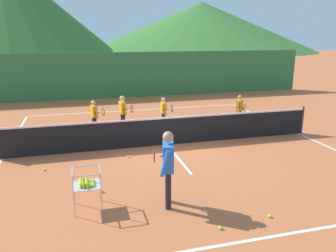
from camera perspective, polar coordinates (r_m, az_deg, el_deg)
ground_plane at (r=11.43m, az=-0.20°, el=-3.22°), size 120.00×120.00×0.00m
line_baseline_near at (r=6.59m, az=13.38°, el=-18.60°), size 10.38×0.08×0.01m
line_baseline_far at (r=16.75m, az=-5.16°, el=2.75°), size 10.38×0.08×0.01m
line_sideline_west at (r=11.34m, az=-26.56°, el=-5.04°), size 0.08×11.36×0.01m
line_sideline_east at (r=13.65m, az=21.38°, el=-1.18°), size 0.08×11.36×0.01m
line_service_center at (r=11.43m, az=-0.20°, el=-3.21°), size 0.08×5.23×0.01m
tennis_net at (r=11.28m, az=-0.20°, el=-0.82°), size 10.71×0.08×1.05m
instructor at (r=7.15m, az=-0.06°, el=-6.17°), size 0.44×0.83×1.70m
student_0 at (r=12.94m, az=-12.50°, el=2.11°), size 0.53×0.54×1.26m
student_1 at (r=13.07m, az=-7.73°, el=2.78°), size 0.49×0.62×1.37m
student_2 at (r=13.38m, az=-0.71°, el=2.84°), size 0.40×0.60×1.23m
student_3 at (r=13.93m, az=12.18°, el=3.13°), size 0.48×0.68×1.28m
ball_cart at (r=7.39m, az=-13.87°, el=-9.49°), size 0.58×0.58×0.90m
tennis_ball_3 at (r=6.81m, az=8.96°, el=-16.84°), size 0.07×0.07×0.07m
tennis_ball_5 at (r=7.41m, az=17.02°, el=-14.52°), size 0.07×0.07×0.07m
tennis_ball_6 at (r=10.31m, az=-6.75°, el=-5.22°), size 0.07×0.07×0.07m
tennis_ball_7 at (r=9.91m, az=-20.42°, el=-7.01°), size 0.07×0.07×0.07m
tennis_ball_8 at (r=8.25m, az=-11.18°, el=-10.90°), size 0.07×0.07×0.07m
tennis_ball_9 at (r=10.98m, az=3.62°, el=-3.86°), size 0.07×0.07×0.07m
windscreen_fence at (r=20.14m, az=-7.12°, el=8.67°), size 22.85×0.08×2.67m
hill_0 at (r=71.27m, az=-26.59°, el=17.89°), size 41.46×41.46×17.36m
hill_1 at (r=81.11m, az=5.68°, el=16.59°), size 51.87×51.87×10.93m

